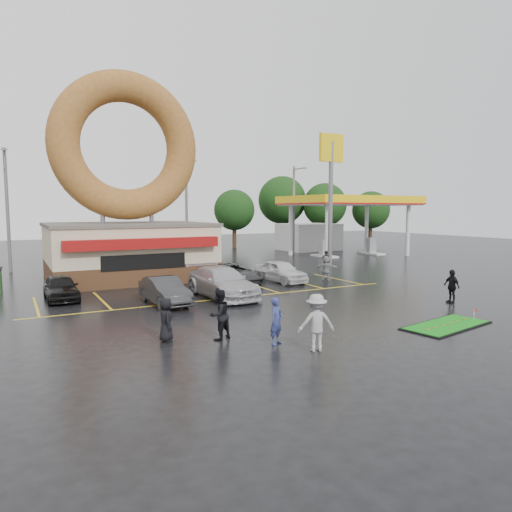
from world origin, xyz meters
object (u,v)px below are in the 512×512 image
person_blue (276,321)px  streetlight_left (7,207)px  car_silver (222,282)px  streetlight_mid (187,207)px  car_grey (235,273)px  streetlight_right (294,208)px  gas_station (331,218)px  car_black (61,287)px  putting_green (447,325)px  donut_shop (128,211)px  person_cameraman (452,286)px  shell_sign (331,175)px  car_dgrey (165,291)px  car_white (281,271)px

person_blue → streetlight_left: bearing=79.3°
car_silver → streetlight_mid: bearing=72.9°
car_grey → person_blue: bearing=-115.3°
streetlight_right → car_grey: (-13.60, -14.13, -4.17)m
gas_station → car_black: 31.22m
streetlight_left → streetlight_mid: size_ratio=1.00×
putting_green → car_silver: bearing=118.8°
donut_shop → streetlight_right: (19.00, 8.95, 0.32)m
streetlight_right → person_cameraman: bearing=-105.7°
car_black → car_silver: (7.50, -3.21, 0.14)m
shell_sign → streetlight_left: size_ratio=1.18×
car_dgrey → car_white: bearing=17.2°
streetlight_right → car_black: (-23.79, -14.87, -4.14)m
car_black → car_white: size_ratio=0.93×
shell_sign → car_white: size_ratio=2.60×
donut_shop → streetlight_mid: donut_shop is taller
donut_shop → person_cameraman: size_ratio=8.20×
streetlight_mid → car_white: size_ratio=2.21×
car_grey → shell_sign: bearing=16.2°
gas_station → putting_green: bearing=-119.2°
streetlight_left → car_dgrey: size_ratio=2.25×
streetlight_mid → person_cameraman: streetlight_mid is taller
person_cameraman → putting_green: (-3.99, -2.97, -0.79)m
streetlight_right → putting_green: size_ratio=2.14×
streetlight_left → putting_green: streetlight_left is taller
streetlight_left → car_black: (2.21, -12.87, -4.14)m
car_grey → car_silver: bearing=-129.6°
car_black → car_silver: car_silver is taller
gas_station → streetlight_mid: (-16.00, -0.02, 1.08)m
person_blue → putting_green: person_blue is taller
car_black → car_grey: bearing=3.7°
donut_shop → person_blue: 18.08m
person_blue → person_cameraman: size_ratio=0.98×
putting_green → shell_sign: bearing=66.0°
streetlight_left → putting_green: 30.20m
streetlight_left → car_black: bearing=-80.2°
streetlight_left → car_dgrey: bearing=-68.3°
donut_shop → car_silver: 10.21m
person_cameraman → person_blue: bearing=-72.4°
shell_sign → streetlight_mid: 12.93m
person_cameraman → streetlight_mid: bearing=-159.9°
putting_green → car_black: bearing=134.9°
streetlight_right → person_blue: bearing=-124.2°
streetlight_left → putting_green: size_ratio=2.14×
car_dgrey → person_cameraman: size_ratio=2.43×
gas_station → streetlight_mid: bearing=-179.9°
streetlight_left → streetlight_right: size_ratio=1.00×
donut_shop → putting_green: size_ratio=3.21×
streetlight_left → car_white: bearing=-41.5°
streetlight_left → car_white: size_ratio=2.21×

